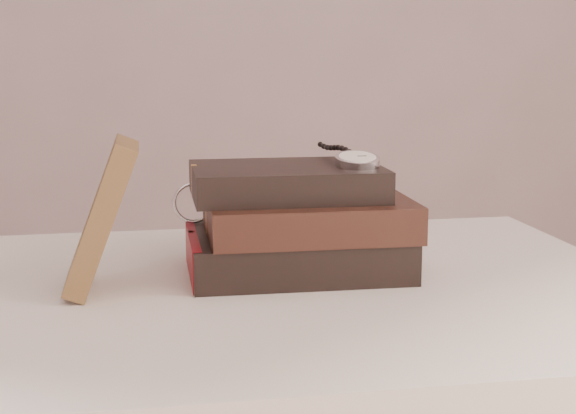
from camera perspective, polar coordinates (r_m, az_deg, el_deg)
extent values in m
cube|color=silver|center=(0.92, -6.71, -6.56)|extent=(1.00, 0.60, 0.04)
cube|color=white|center=(0.94, -6.62, -10.04)|extent=(0.88, 0.49, 0.08)
cube|color=black|center=(0.97, 0.58, -3.02)|extent=(0.24, 0.17, 0.04)
cube|color=#F6EAC9|center=(0.97, 0.75, -3.02)|extent=(0.24, 0.16, 0.04)
cube|color=gold|center=(0.98, -6.40, -2.93)|extent=(0.01, 0.01, 0.05)
cube|color=maroon|center=(0.96, -6.26, -3.27)|extent=(0.01, 0.15, 0.05)
cube|color=black|center=(0.96, 1.37, -0.64)|extent=(0.23, 0.16, 0.04)
cube|color=#F6EAC9|center=(0.96, 1.55, -0.63)|extent=(0.22, 0.15, 0.03)
cube|color=gold|center=(0.97, -5.27, -0.58)|extent=(0.01, 0.01, 0.04)
cube|color=black|center=(0.96, -0.10, 1.71)|extent=(0.21, 0.15, 0.03)
cube|color=#F6EAC9|center=(0.96, 0.08, 1.71)|extent=(0.21, 0.14, 0.03)
cube|color=gold|center=(0.97, -6.23, 1.74)|extent=(0.01, 0.01, 0.04)
cube|color=#48321B|center=(0.91, -12.22, -0.57)|extent=(0.08, 0.10, 0.16)
cylinder|color=silver|center=(0.95, 4.61, 3.04)|extent=(0.05, 0.05, 0.02)
cylinder|color=white|center=(0.95, 4.61, 3.31)|extent=(0.04, 0.04, 0.01)
torus|color=silver|center=(0.95, 4.61, 3.28)|extent=(0.05, 0.05, 0.01)
cylinder|color=silver|center=(0.98, 4.20, 3.26)|extent=(0.01, 0.01, 0.01)
cube|color=black|center=(0.96, 4.52, 3.41)|extent=(0.00, 0.01, 0.00)
cube|color=black|center=(0.95, 4.90, 3.37)|extent=(0.01, 0.00, 0.00)
sphere|color=black|center=(0.99, 4.09, 3.64)|extent=(0.01, 0.01, 0.01)
sphere|color=black|center=(1.00, 3.83, 3.79)|extent=(0.01, 0.01, 0.01)
sphere|color=black|center=(1.01, 3.58, 3.90)|extent=(0.01, 0.01, 0.01)
sphere|color=black|center=(1.02, 3.33, 3.94)|extent=(0.01, 0.01, 0.01)
sphere|color=black|center=(1.03, 3.08, 3.94)|extent=(0.01, 0.01, 0.01)
sphere|color=black|center=(1.04, 2.84, 3.93)|extent=(0.01, 0.01, 0.01)
sphere|color=black|center=(1.05, 2.61, 3.95)|extent=(0.01, 0.01, 0.01)
sphere|color=black|center=(1.06, 2.38, 4.03)|extent=(0.01, 0.01, 0.01)
sphere|color=black|center=(1.07, 2.15, 4.15)|extent=(0.01, 0.01, 0.01)
torus|color=silver|center=(1.02, -6.27, 0.28)|extent=(0.05, 0.02, 0.05)
torus|color=silver|center=(1.03, -3.38, 0.36)|extent=(0.05, 0.02, 0.05)
cylinder|color=silver|center=(1.02, -4.82, 0.49)|extent=(0.01, 0.00, 0.00)
cylinder|color=silver|center=(1.08, -7.59, 0.44)|extent=(0.01, 0.11, 0.03)
cylinder|color=silver|center=(1.08, -2.52, 0.59)|extent=(0.01, 0.11, 0.03)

